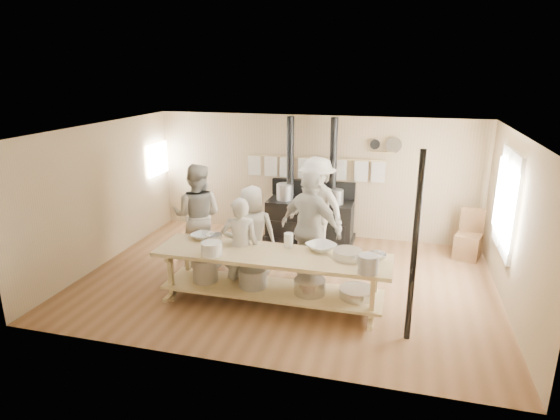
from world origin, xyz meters
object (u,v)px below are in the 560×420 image
at_px(cook_far_left, 240,247).
at_px(stove, 310,216).
at_px(roasting_pan, 359,258).
at_px(prep_table, 271,273).
at_px(cook_by_window, 317,207).
at_px(cook_left, 198,216).
at_px(chair, 468,244).
at_px(cook_center, 252,233).
at_px(cook_right, 310,229).

bearing_deg(cook_far_left, stove, -115.67).
bearing_deg(cook_far_left, roasting_pan, 161.59).
height_order(prep_table, cook_by_window, cook_by_window).
relative_size(cook_left, chair, 1.99).
distance_m(cook_far_left, cook_left, 1.49).
xyz_separation_m(cook_by_window, roasting_pan, (1.03, -2.14, -0.08)).
distance_m(cook_by_window, roasting_pan, 2.38).
relative_size(cook_far_left, cook_center, 0.99).
bearing_deg(prep_table, roasting_pan, 3.19).
xyz_separation_m(prep_table, cook_center, (-0.59, 0.89, 0.30)).
bearing_deg(roasting_pan, stove, 114.06).
distance_m(cook_far_left, chair, 4.55).
xyz_separation_m(prep_table, chair, (3.16, 2.76, -0.24)).
bearing_deg(prep_table, cook_left, 146.46).
bearing_deg(cook_center, chair, -169.20).
bearing_deg(cook_right, cook_center, 22.07).
distance_m(prep_table, cook_center, 1.10).
relative_size(prep_table, cook_by_window, 1.85).
distance_m(prep_table, cook_far_left, 0.67).
bearing_deg(cook_by_window, cook_center, -94.57).
height_order(cook_right, cook_by_window, cook_right).
distance_m(cook_far_left, cook_by_window, 2.19).
height_order(cook_left, cook_right, cook_right).
xyz_separation_m(cook_center, chair, (3.75, 1.88, -0.54)).
bearing_deg(cook_right, stove, -55.79).
bearing_deg(prep_table, stove, 89.96).
bearing_deg(roasting_pan, cook_right, 137.81).
bearing_deg(roasting_pan, cook_far_left, 175.96).
height_order(prep_table, roasting_pan, roasting_pan).
xyz_separation_m(cook_left, cook_by_window, (2.00, 1.08, 0.01)).
height_order(stove, cook_center, stove).
relative_size(prep_table, chair, 3.72).
bearing_deg(roasting_pan, cook_center, 156.85).
height_order(cook_far_left, cook_right, cook_right).
bearing_deg(cook_left, cook_center, 160.16).
bearing_deg(cook_center, roasting_pan, 141.06).
relative_size(stove, cook_far_left, 1.59).
relative_size(cook_center, cook_right, 0.83).
bearing_deg(stove, cook_far_left, -101.29).
bearing_deg(cook_center, cook_left, -28.23).
xyz_separation_m(cook_far_left, chair, (3.72, 2.56, -0.53)).
bearing_deg(cook_left, cook_by_window, -159.03).
distance_m(cook_far_left, cook_center, 0.68).
relative_size(cook_far_left, cook_left, 0.85).
height_order(stove, cook_left, stove).
relative_size(cook_by_window, chair, 2.01).
distance_m(prep_table, cook_right, 1.08).
xyz_separation_m(cook_left, chair, (4.88, 1.63, -0.67)).
distance_m(stove, cook_center, 2.23).
bearing_deg(prep_table, chair, 41.13).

